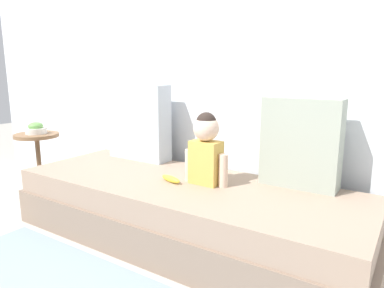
% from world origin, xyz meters
% --- Properties ---
extents(ground_plane, '(12.00, 12.00, 0.00)m').
position_xyz_m(ground_plane, '(0.00, 0.00, 0.00)').
color(ground_plane, '#B2ADA3').
extents(back_wall, '(5.49, 0.10, 2.20)m').
position_xyz_m(back_wall, '(0.00, 0.54, 1.10)').
color(back_wall, silver).
rests_on(back_wall, ground).
extents(couch, '(2.29, 0.83, 0.39)m').
position_xyz_m(couch, '(0.00, 0.00, 0.19)').
color(couch, '#826C5B').
rests_on(couch, ground).
extents(throw_pillow_left, '(0.51, 0.16, 0.58)m').
position_xyz_m(throw_pillow_left, '(-0.63, 0.31, 0.68)').
color(throw_pillow_left, '#B2BCC6').
rests_on(throw_pillow_left, couch).
extents(throw_pillow_right, '(0.45, 0.16, 0.53)m').
position_xyz_m(throw_pillow_right, '(0.63, 0.31, 0.65)').
color(throw_pillow_right, '#99A393').
rests_on(throw_pillow_right, couch).
extents(toddler, '(0.30, 0.16, 0.44)m').
position_xyz_m(toddler, '(0.13, 0.05, 0.62)').
color(toddler, gold).
rests_on(toddler, couch).
extents(banana, '(0.18, 0.09, 0.04)m').
position_xyz_m(banana, '(-0.06, -0.04, 0.41)').
color(banana, yellow).
rests_on(banana, couch).
extents(side_table, '(0.37, 0.37, 0.54)m').
position_xyz_m(side_table, '(-1.54, 0.02, 0.41)').
color(side_table, brown).
rests_on(side_table, ground).
extents(fruit_bowl, '(0.17, 0.17, 0.10)m').
position_xyz_m(fruit_bowl, '(-1.54, 0.02, 0.58)').
color(fruit_bowl, silver).
rests_on(fruit_bowl, side_table).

